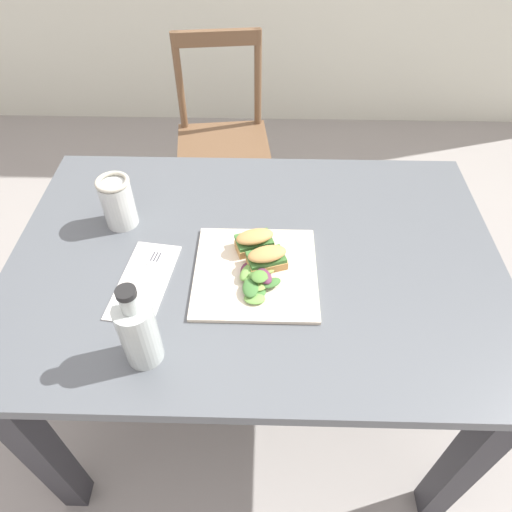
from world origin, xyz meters
TOP-DOWN VIEW (x-y plane):
  - ground_plane at (0.00, 0.00)m, footprint 8.96×8.96m
  - dining_table at (-0.01, 0.15)m, footprint 1.23×0.85m
  - chair_wooden_far at (-0.18, 1.13)m, footprint 0.44×0.44m
  - plate_lunch at (-0.01, 0.09)m, footprint 0.29×0.29m
  - sandwich_half_front at (0.02, 0.11)m, footprint 0.11×0.09m
  - sandwich_half_back at (-0.01, 0.16)m, footprint 0.11×0.09m
  - salad_mixed_greens at (-0.01, 0.05)m, footprint 0.11×0.13m
  - napkin_folded at (-0.27, 0.06)m, footprint 0.15×0.26m
  - fork_on_napkin at (-0.27, 0.08)m, footprint 0.06×0.19m
  - bottle_cold_brew at (-0.23, -0.14)m, footprint 0.08×0.08m
  - mason_jar_iced_tea at (-0.37, 0.27)m, footprint 0.09×0.09m

SIDE VIEW (x-z plane):
  - ground_plane at x=0.00m, z-range 0.00..0.00m
  - chair_wooden_far at x=-0.18m, z-range 0.01..0.88m
  - dining_table at x=-0.01m, z-range 0.24..0.98m
  - napkin_folded at x=-0.27m, z-range 0.74..0.74m
  - plate_lunch at x=-0.01m, z-range 0.74..0.75m
  - fork_on_napkin at x=-0.27m, z-range 0.74..0.75m
  - salad_mixed_greens at x=-0.01m, z-range 0.75..0.78m
  - sandwich_half_front at x=0.02m, z-range 0.75..0.81m
  - sandwich_half_back at x=-0.01m, z-range 0.75..0.81m
  - mason_jar_iced_tea at x=-0.37m, z-range 0.73..0.87m
  - bottle_cold_brew at x=-0.23m, z-range 0.71..0.92m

